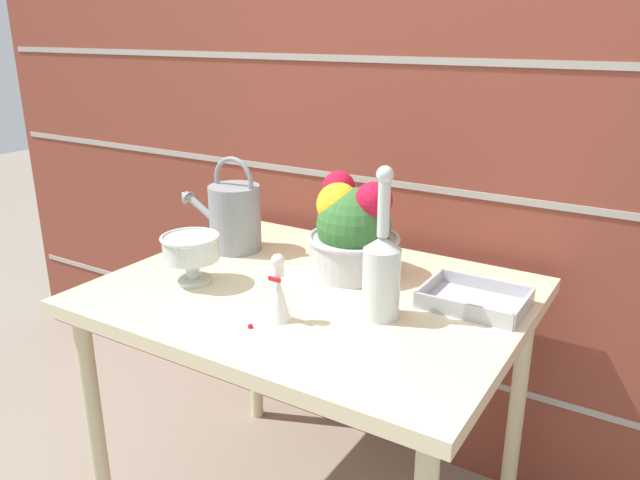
% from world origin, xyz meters
% --- Properties ---
extents(brick_wall, '(3.60, 0.08, 2.20)m').
position_xyz_m(brick_wall, '(0.00, 0.50, 1.10)').
color(brick_wall, brown).
rests_on(brick_wall, ground_plane).
extents(patio_table, '(1.04, 0.81, 0.74)m').
position_xyz_m(patio_table, '(0.00, 0.00, 0.67)').
color(patio_table, beige).
rests_on(patio_table, ground_plane).
extents(watering_can, '(0.30, 0.15, 0.28)m').
position_xyz_m(watering_can, '(-0.36, 0.14, 0.84)').
color(watering_can, gray).
rests_on(watering_can, patio_table).
extents(crystal_pedestal_bowl, '(0.15, 0.15, 0.13)m').
position_xyz_m(crystal_pedestal_bowl, '(-0.29, -0.12, 0.83)').
color(crystal_pedestal_bowl, silver).
rests_on(crystal_pedestal_bowl, patio_table).
extents(flower_planter, '(0.25, 0.25, 0.27)m').
position_xyz_m(flower_planter, '(0.03, 0.16, 0.86)').
color(flower_planter, '#BCBCC1').
rests_on(flower_planter, patio_table).
extents(glass_decanter, '(0.09, 0.09, 0.35)m').
position_xyz_m(glass_decanter, '(0.22, -0.05, 0.86)').
color(glass_decanter, silver).
rests_on(glass_decanter, patio_table).
extents(figurine_vase, '(0.06, 0.06, 0.16)m').
position_xyz_m(figurine_vase, '(0.03, -0.18, 0.80)').
color(figurine_vase, white).
rests_on(figurine_vase, patio_table).
extents(wire_tray, '(0.24, 0.18, 0.04)m').
position_xyz_m(wire_tray, '(0.38, 0.12, 0.75)').
color(wire_tray, '#B7B7BC').
rests_on(wire_tray, patio_table).
extents(fallen_petal, '(0.01, 0.01, 0.01)m').
position_xyz_m(fallen_petal, '(-0.00, -0.25, 0.74)').
color(fallen_petal, red).
rests_on(fallen_petal, patio_table).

